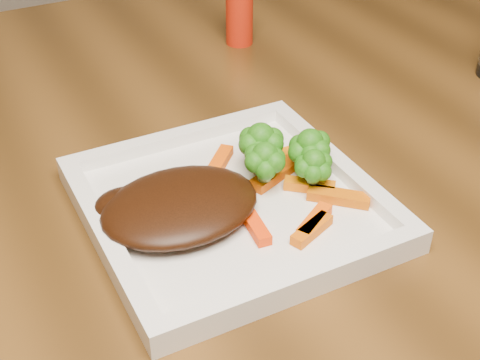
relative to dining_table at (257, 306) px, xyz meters
name	(u,v)px	position (x,y,z in m)	size (l,w,h in m)	color
dining_table	(257,306)	(0.00, 0.00, 0.00)	(1.60, 0.90, 0.75)	#583614
plate	(231,208)	(-0.14, -0.19, 0.38)	(0.27, 0.27, 0.01)	white
steak	(180,206)	(-0.19, -0.19, 0.40)	(0.15, 0.12, 0.03)	black
broccoli_0	(261,143)	(-0.09, -0.16, 0.42)	(0.05, 0.05, 0.07)	#2F5F0F
broccoli_1	(310,149)	(-0.05, -0.19, 0.42)	(0.05, 0.05, 0.06)	#2E7914
broccoli_2	(314,165)	(-0.06, -0.21, 0.42)	(0.04, 0.04, 0.06)	#327814
broccoli_3	(265,162)	(-0.10, -0.18, 0.42)	(0.05, 0.05, 0.06)	#357313
carrot_0	(314,221)	(-0.09, -0.26, 0.39)	(0.05, 0.01, 0.01)	#FF5204
carrot_1	(339,197)	(-0.04, -0.24, 0.39)	(0.06, 0.02, 0.01)	#CA5803
carrot_2	(255,226)	(-0.14, -0.24, 0.39)	(0.05, 0.01, 0.01)	#FF3904
carrot_3	(297,151)	(-0.04, -0.15, 0.39)	(0.05, 0.01, 0.01)	orange
carrot_4	(220,162)	(-0.12, -0.13, 0.39)	(0.05, 0.01, 0.01)	#EE5003
carrot_5	(310,186)	(-0.06, -0.21, 0.39)	(0.05, 0.01, 0.01)	orange
carrot_6	(275,174)	(-0.08, -0.17, 0.39)	(0.06, 0.02, 0.01)	#D44F03
spice_shaker	(239,13)	(0.05, 0.16, 0.42)	(0.04, 0.04, 0.09)	red
carrot_7	(312,230)	(-0.09, -0.27, 0.39)	(0.05, 0.01, 0.01)	#DD5B03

